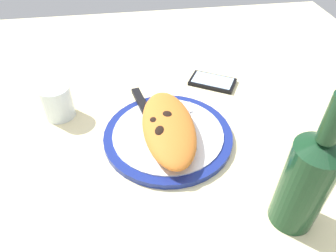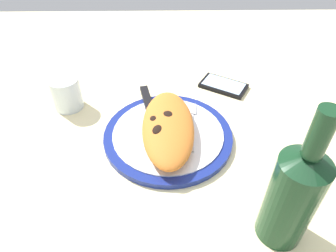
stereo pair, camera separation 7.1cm
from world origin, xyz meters
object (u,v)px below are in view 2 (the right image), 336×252
(plate, at_px, (168,135))
(knife, at_px, (149,106))
(calzone, at_px, (168,127))
(wine_bottle, at_px, (293,195))
(fork, at_px, (192,122))
(smartphone, at_px, (223,86))
(water_glass, at_px, (67,95))

(plate, relative_size, knife, 1.30)
(calzone, height_order, wine_bottle, wine_bottle)
(fork, relative_size, smartphone, 1.17)
(wine_bottle, bearing_deg, smartphone, 3.99)
(calzone, height_order, fork, calzone)
(fork, bearing_deg, water_glass, 74.17)
(plate, xyz_separation_m, wine_bottle, (-0.24, -0.19, 0.10))
(smartphone, bearing_deg, fork, 148.67)
(calzone, xyz_separation_m, fork, (0.04, -0.06, -0.02))
(calzone, bearing_deg, plate, -4.44)
(wine_bottle, bearing_deg, calzone, 39.44)
(plate, bearing_deg, knife, 26.43)
(smartphone, height_order, water_glass, water_glass)
(wine_bottle, bearing_deg, plate, 38.43)
(plate, height_order, knife, knife)
(plate, distance_m, smartphone, 0.26)
(fork, bearing_deg, knife, 60.46)
(calzone, distance_m, water_glass, 0.29)
(fork, distance_m, wine_bottle, 0.32)
(water_glass, bearing_deg, calzone, -117.24)
(knife, distance_m, water_glass, 0.21)
(calzone, distance_m, knife, 0.11)
(fork, relative_size, wine_bottle, 0.61)
(fork, bearing_deg, wine_bottle, -154.09)
(plate, height_order, fork, fork)
(knife, relative_size, water_glass, 2.71)
(plate, xyz_separation_m, knife, (0.09, 0.05, 0.01))
(calzone, xyz_separation_m, wine_bottle, (-0.23, -0.19, 0.07))
(plate, height_order, smartphone, plate)
(calzone, bearing_deg, water_glass, 62.76)
(knife, relative_size, wine_bottle, 0.83)
(knife, height_order, water_glass, water_glass)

